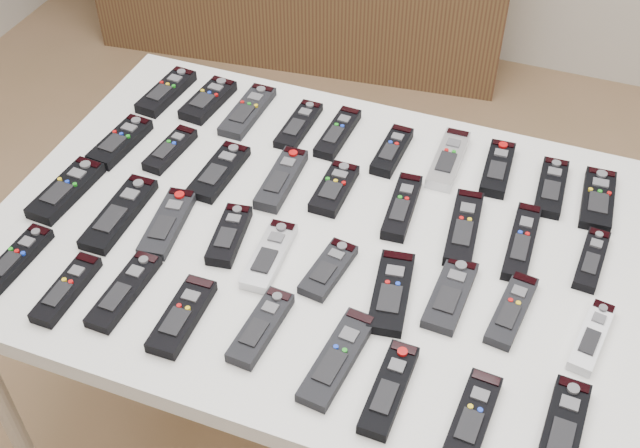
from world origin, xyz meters
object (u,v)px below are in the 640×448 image
(remote_8, at_px, (551,187))
(remote_28, at_px, (592,337))
(remote_0, at_px, (166,92))
(remote_33, at_px, (261,327))
(remote_16, at_px, (464,228))
(remote_19, at_px, (66,190))
(remote_9, at_px, (598,199))
(remote_36, at_px, (472,418))
(remote_5, at_px, (392,151))
(remote_12, at_px, (219,172))
(remote_3, at_px, (299,125))
(remote_23, at_px, (269,256))
(remote_24, at_px, (328,269))
(remote_34, at_px, (337,358))
(remote_6, at_px, (448,159))
(remote_11, at_px, (170,150))
(remote_29, at_px, (16,259))
(remote_7, at_px, (498,169))
(remote_18, at_px, (592,260))
(table, at_px, (320,252))
(remote_20, at_px, (119,213))
(remote_21, at_px, (168,223))
(remote_37, at_px, (563,428))
(remote_17, at_px, (522,242))
(remote_30, at_px, (66,289))
(remote_13, at_px, (281,179))
(remote_15, at_px, (402,207))
(remote_22, at_px, (229,235))
(remote_31, at_px, (124,291))
(remote_25, at_px, (391,292))
(remote_27, at_px, (512,310))
(remote_14, at_px, (334,189))
(remote_10, at_px, (120,142))
(remote_1, at_px, (208,100))
(remote_26, at_px, (450,295))
(remote_4, at_px, (338,133))

(remote_8, height_order, remote_28, same)
(remote_0, distance_m, remote_33, 0.74)
(remote_16, relative_size, remote_19, 1.08)
(remote_9, xyz_separation_m, remote_36, (-0.12, -0.58, 0.00))
(remote_5, xyz_separation_m, remote_16, (0.20, -0.18, 0.00))
(remote_12, distance_m, remote_16, 0.51)
(remote_3, height_order, remote_33, remote_33)
(remote_3, xyz_separation_m, remote_23, (0.10, -0.39, 0.00))
(remote_24, height_order, remote_34, remote_34)
(remote_6, relative_size, remote_23, 1.08)
(remote_11, xyz_separation_m, remote_28, (0.90, -0.19, -0.00))
(remote_29, bearing_deg, remote_7, 38.29)
(remote_18, bearing_deg, remote_0, 172.59)
(table, height_order, remote_20, remote_20)
(remote_8, bearing_deg, remote_33, -128.99)
(remote_16, distance_m, remote_21, 0.57)
(remote_6, bearing_deg, remote_20, -145.74)
(remote_33, bearing_deg, remote_20, 160.40)
(remote_11, relative_size, remote_37, 0.84)
(remote_8, relative_size, remote_36, 1.00)
(remote_0, xyz_separation_m, remote_6, (0.67, -0.01, -0.00))
(remote_7, xyz_separation_m, remote_17, (0.09, -0.20, -0.00))
(remote_33, bearing_deg, remote_16, 57.26)
(remote_20, height_order, remote_30, same)
(remote_13, distance_m, remote_15, 0.25)
(remote_16, xyz_separation_m, remote_18, (0.24, 0.00, -0.00))
(remote_8, xyz_separation_m, remote_28, (0.12, -0.36, 0.00))
(remote_20, relative_size, remote_24, 1.47)
(remote_22, relative_size, remote_31, 0.83)
(remote_25, bearing_deg, remote_24, 165.24)
(table, distance_m, remote_27, 0.40)
(remote_14, distance_m, remote_30, 0.55)
(remote_15, bearing_deg, remote_0, 159.42)
(remote_23, relative_size, remote_28, 1.10)
(remote_18, distance_m, remote_27, 0.21)
(remote_0, height_order, remote_3, remote_0)
(remote_7, relative_size, remote_21, 0.91)
(remote_10, bearing_deg, remote_36, -20.37)
(remote_5, relative_size, remote_14, 1.05)
(remote_15, xyz_separation_m, remote_23, (-0.19, -0.21, -0.00))
(remote_28, bearing_deg, remote_29, -160.53)
(remote_1, distance_m, remote_26, 0.76)
(remote_8, xyz_separation_m, remote_29, (-0.89, -0.55, 0.00))
(table, height_order, remote_37, remote_37)
(remote_26, bearing_deg, remote_17, 64.16)
(remote_6, distance_m, remote_10, 0.70)
(remote_26, height_order, remote_37, remote_37)
(remote_3, bearing_deg, remote_8, 0.04)
(remote_8, height_order, remote_29, same)
(remote_4, xyz_separation_m, remote_5, (0.13, -0.02, 0.00))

